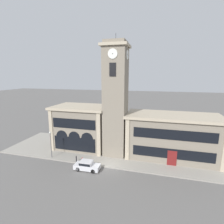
{
  "coord_description": "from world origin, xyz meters",
  "views": [
    {
      "loc": [
        7.66,
        -25.1,
        14.88
      ],
      "look_at": [
        -0.12,
        3.48,
        8.71
      ],
      "focal_mm": 28.0,
      "sensor_mm": 36.0,
      "label": 1
    }
  ],
  "objects": [
    {
      "name": "clock_tower",
      "position": [
        0.0,
        5.48,
        10.42
      ],
      "size": [
        4.69,
        4.69,
        21.94
      ],
      "color": "gray",
      "rests_on": "ground_plane"
    },
    {
      "name": "town_hall_right_wing",
      "position": [
        10.24,
        6.97,
        4.06
      ],
      "size": [
        16.59,
        7.73,
        8.06
      ],
      "color": "gray",
      "rests_on": "ground_plane"
    },
    {
      "name": "sidewalk_kerb",
      "position": [
        0.0,
        6.26,
        0.07
      ],
      "size": [
        44.37,
        12.52,
        0.15
      ],
      "color": "gray",
      "rests_on": "ground_plane"
    },
    {
      "name": "ground_plane",
      "position": [
        0.0,
        0.0,
        0.0
      ],
      "size": [
        300.0,
        300.0,
        0.0
      ],
      "primitive_type": "plane",
      "color": "#605E5B"
    },
    {
      "name": "town_hall_left_wing",
      "position": [
        -7.58,
        6.96,
        4.45
      ],
      "size": [
        11.28,
        7.73,
        8.85
      ],
      "color": "gray",
      "rests_on": "ground_plane"
    },
    {
      "name": "street_lamp",
      "position": [
        -10.84,
        0.69,
        3.47
      ],
      "size": [
        0.36,
        0.36,
        4.96
      ],
      "color": "#4C4C51",
      "rests_on": "sidewalk_kerb"
    },
    {
      "name": "parked_car_near",
      "position": [
        -2.99,
        -1.36,
        0.77
      ],
      "size": [
        4.16,
        1.89,
        1.47
      ],
      "rotation": [
        0.0,
        0.0,
        0.03
      ],
      "color": "silver",
      "rests_on": "ground_plane"
    },
    {
      "name": "bollard",
      "position": [
        -5.75,
        0.41,
        0.67
      ],
      "size": [
        0.18,
        0.18,
        1.06
      ],
      "color": "black",
      "rests_on": "sidewalk_kerb"
    },
    {
      "name": "fire_hydrant",
      "position": [
        -4.64,
        0.48,
        0.57
      ],
      "size": [
        0.22,
        0.22,
        0.87
      ],
      "color": "red",
      "rests_on": "sidewalk_kerb"
    }
  ]
}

